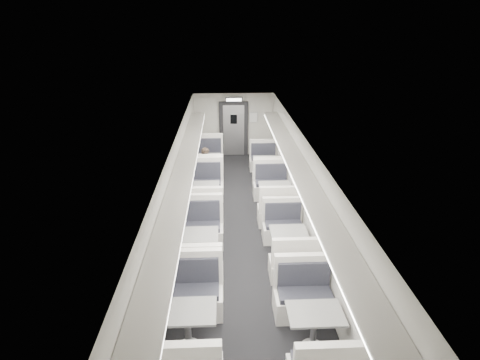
{
  "coord_description": "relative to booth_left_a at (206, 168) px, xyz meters",
  "views": [
    {
      "loc": [
        -0.37,
        -7.97,
        4.94
      ],
      "look_at": [
        0.02,
        0.98,
        1.06
      ],
      "focal_mm": 28.0,
      "sensor_mm": 36.0,
      "label": 1
    }
  ],
  "objects": [
    {
      "name": "booth_right_b",
      "position": [
        2.0,
        -2.19,
        -0.04
      ],
      "size": [
        1.06,
        2.14,
        1.15
      ],
      "color": "silver",
      "rests_on": "room"
    },
    {
      "name": "booth_left_b",
      "position": [
        0.0,
        -2.27,
        -0.01
      ],
      "size": [
        1.14,
        2.31,
        1.24
      ],
      "color": "silver",
      "rests_on": "room"
    },
    {
      "name": "booth_right_a",
      "position": [
        2.0,
        0.13,
        -0.07
      ],
      "size": [
        0.97,
        1.97,
        1.05
      ],
      "color": "silver",
      "rests_on": "room"
    },
    {
      "name": "window_b",
      "position": [
        -0.49,
        -2.32,
        0.93
      ],
      "size": [
        0.02,
        1.18,
        0.84
      ],
      "primitive_type": "cube",
      "color": "black",
      "rests_on": "room"
    },
    {
      "name": "booth_left_c",
      "position": [
        0.0,
        -4.73,
        -0.01
      ],
      "size": [
        1.12,
        2.28,
        1.22
      ],
      "color": "silver",
      "rests_on": "room"
    },
    {
      "name": "luggage_rack_left",
      "position": [
        -0.24,
        -3.82,
        1.49
      ],
      "size": [
        0.46,
        10.4,
        0.09
      ],
      "color": "silver",
      "rests_on": "room"
    },
    {
      "name": "window_a",
      "position": [
        -0.49,
        -0.12,
        0.93
      ],
      "size": [
        0.02,
        1.18,
        0.84
      ],
      "primitive_type": "cube",
      "color": "black",
      "rests_on": "room"
    },
    {
      "name": "wall_notice",
      "position": [
        1.75,
        2.4,
        1.08
      ],
      "size": [
        0.32,
        0.02,
        0.4
      ],
      "primitive_type": "cube",
      "color": "silver",
      "rests_on": "room"
    },
    {
      "name": "window_d",
      "position": [
        -0.49,
        -6.72,
        0.93
      ],
      "size": [
        0.02,
        1.18,
        0.84
      ],
      "primitive_type": "cube",
      "color": "black",
      "rests_on": "room"
    },
    {
      "name": "booth_right_d",
      "position": [
        2.0,
        -7.04,
        -0.04
      ],
      "size": [
        1.05,
        2.13,
        1.14
      ],
      "color": "silver",
      "rests_on": "room"
    },
    {
      "name": "exit_sign",
      "position": [
        1.0,
        1.92,
        1.86
      ],
      "size": [
        0.62,
        0.12,
        0.16
      ],
      "color": "black",
      "rests_on": "room"
    },
    {
      "name": "booth_right_c",
      "position": [
        2.0,
        -4.49,
        -0.07
      ],
      "size": [
        0.97,
        1.96,
        1.05
      ],
      "color": "silver",
      "rests_on": "room"
    },
    {
      "name": "luggage_rack_right",
      "position": [
        2.24,
        -3.82,
        1.49
      ],
      "size": [
        0.46,
        10.4,
        0.09
      ],
      "color": "silver",
      "rests_on": "room"
    },
    {
      "name": "room",
      "position": [
        1.0,
        -3.52,
        0.78
      ],
      "size": [
        3.24,
        12.24,
        2.64
      ],
      "color": "black",
      "rests_on": "ground"
    },
    {
      "name": "window_c",
      "position": [
        -0.49,
        -4.52,
        0.93
      ],
      "size": [
        0.02,
        1.18,
        0.84
      ],
      "primitive_type": "cube",
      "color": "black",
      "rests_on": "room"
    },
    {
      "name": "passenger",
      "position": [
        0.07,
        -0.87,
        0.27
      ],
      "size": [
        0.55,
        0.41,
        1.39
      ],
      "primitive_type": "imported",
      "rotation": [
        0.0,
        0.0,
        0.16
      ],
      "color": "black",
      "rests_on": "room"
    },
    {
      "name": "booth_left_d",
      "position": [
        0.0,
        -6.95,
        -0.02
      ],
      "size": [
        1.11,
        2.25,
        1.2
      ],
      "color": "silver",
      "rests_on": "room"
    },
    {
      "name": "booth_left_a",
      "position": [
        0.0,
        0.0,
        0.0
      ],
      "size": [
        1.17,
        2.36,
        1.26
      ],
      "color": "silver",
      "rests_on": "room"
    },
    {
      "name": "vestibule_door",
      "position": [
        1.0,
        2.41,
        0.62
      ],
      "size": [
        1.1,
        0.13,
        2.1
      ],
      "color": "black",
      "rests_on": "room"
    }
  ]
}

